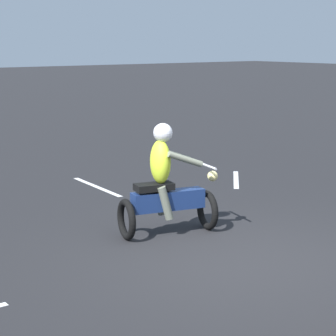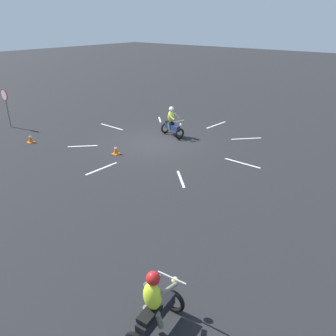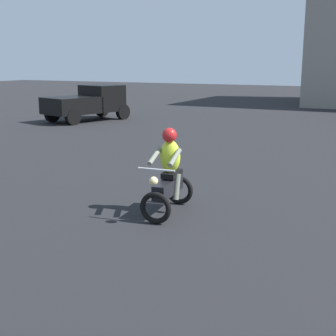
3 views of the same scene
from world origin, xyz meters
TOP-DOWN VIEW (x-y plane):
  - ground_plane at (0.00, 0.00)m, footprint 120.00×120.00m
  - motorcycle_rider_foreground at (0.03, -1.50)m, footprint 1.56×0.95m
  - lane_stripe_sw at (-3.46, -3.70)m, footprint 1.23×1.32m
  - lane_stripe_s at (-0.83, -4.87)m, footprint 0.26×1.96m

SIDE VIEW (x-z plane):
  - ground_plane at x=0.00m, z-range 0.00..0.00m
  - lane_stripe_sw at x=-3.46m, z-range 0.00..0.01m
  - lane_stripe_s at x=-0.83m, z-range 0.00..0.01m
  - motorcycle_rider_foreground at x=0.03m, z-range -0.10..1.56m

